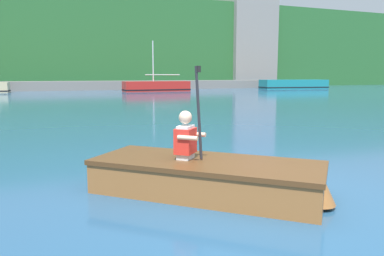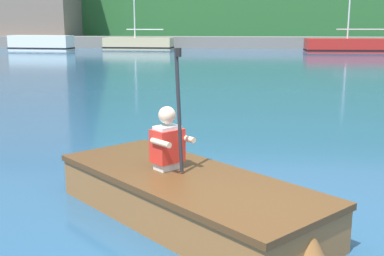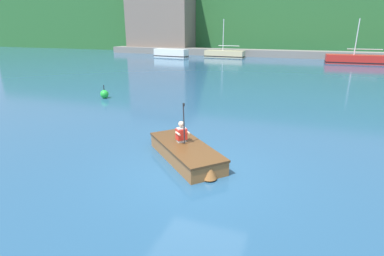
{
  "view_description": "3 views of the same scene",
  "coord_description": "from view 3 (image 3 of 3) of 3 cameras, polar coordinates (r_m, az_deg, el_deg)",
  "views": [
    {
      "loc": [
        -2.43,
        -3.58,
        1.51
      ],
      "look_at": [
        -0.59,
        1.16,
        0.78
      ],
      "focal_mm": 35.0,
      "sensor_mm": 36.0,
      "label": 1
    },
    {
      "loc": [
        -0.08,
        -3.65,
        1.82
      ],
      "look_at": [
        -0.59,
        1.16,
        0.78
      ],
      "focal_mm": 45.0,
      "sensor_mm": 36.0,
      "label": 2
    },
    {
      "loc": [
        2.38,
        -6.62,
        3.54
      ],
      "look_at": [
        -0.59,
        1.16,
        0.78
      ],
      "focal_mm": 28.0,
      "sensor_mm": 36.0,
      "label": 3
    }
  ],
  "objects": [
    {
      "name": "channel_buoy",
      "position": [
        16.83,
        -16.34,
        6.22
      ],
      "size": [
        0.44,
        0.44,
        0.72
      ],
      "color": "green",
      "rests_on": "ground"
    },
    {
      "name": "ground_plane",
      "position": [
        7.87,
        1.02,
        -8.4
      ],
      "size": [
        300.0,
        300.0,
        0.0
      ],
      "primitive_type": "plane",
      "color": "navy"
    },
    {
      "name": "marina_dock",
      "position": [
        42.13,
        18.14,
        13.26
      ],
      "size": [
        52.82,
        2.4,
        0.9
      ],
      "color": "slate",
      "rests_on": "ground"
    },
    {
      "name": "moored_boat_dock_center_near",
      "position": [
        37.2,
        28.82,
        11.36
      ],
      "size": [
        6.2,
        1.97,
        4.59
      ],
      "color": "red",
      "rests_on": "ground"
    },
    {
      "name": "rowboat_foreground",
      "position": [
        8.48,
        -1.07,
        -4.54
      ],
      "size": [
        2.88,
        2.77,
        0.43
      ],
      "color": "#935B2D",
      "rests_on": "ground"
    },
    {
      "name": "person_paddler",
      "position": [
        8.58,
        -2.01,
        -0.9
      ],
      "size": [
        0.46,
        0.46,
        1.18
      ],
      "color": "silver",
      "rests_on": "rowboat_foreground"
    },
    {
      "name": "moored_boat_dock_west_end",
      "position": [
        40.43,
        -4.02,
        14.0
      ],
      "size": [
        4.71,
        1.88,
        1.08
      ],
      "color": "white",
      "rests_on": "ground"
    },
    {
      "name": "moored_boat_dock_center_far",
      "position": [
        40.59,
        6.23,
        13.83
      ],
      "size": [
        5.27,
        1.89,
        4.76
      ],
      "color": "#CCB789",
      "rests_on": "ground"
    },
    {
      "name": "waterfront_warehouse_left",
      "position": [
        52.42,
        -4.21,
        20.25
      ],
      "size": [
        10.2,
        11.9,
        10.64
      ],
      "color": "#75665B",
      "rests_on": "ground"
    },
    {
      "name": "shoreline_ridge",
      "position": [
        56.36,
        19.63,
        19.14
      ],
      "size": [
        120.0,
        20.0,
        10.59
      ],
      "color": "#28602D",
      "rests_on": "ground"
    }
  ]
}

